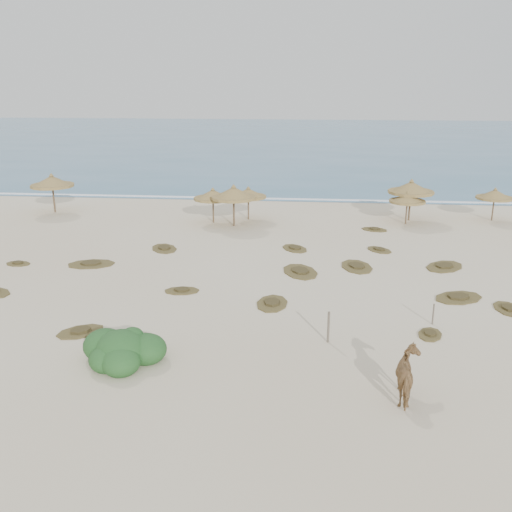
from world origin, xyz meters
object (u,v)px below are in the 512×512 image
object	(u,v)px
palapa_0	(52,182)
bush	(122,350)
horse	(410,377)
palapa_1	(213,195)

from	to	relation	value
palapa_0	bush	bearing A→B (deg)	-60.87
palapa_0	horse	distance (m)	34.61
palapa_1	bush	size ratio (longest dim) A/B	1.15
palapa_1	bush	xyz separation A→B (m)	(0.17, -21.58, -1.56)
horse	bush	size ratio (longest dim) A/B	0.61
palapa_0	horse	xyz separation A→B (m)	(23.46, -25.39, -1.58)
horse	palapa_0	bearing A→B (deg)	-44.70
palapa_0	palapa_1	size ratio (longest dim) A/B	1.14
palapa_0	palapa_1	world-z (taller)	palapa_0
palapa_1	horse	size ratio (longest dim) A/B	1.87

